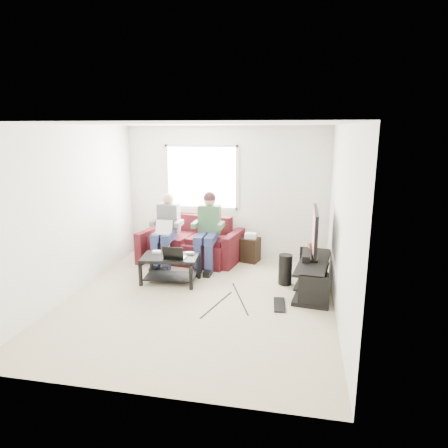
# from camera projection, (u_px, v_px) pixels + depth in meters

# --- Properties ---
(floor) EXTENTS (4.50, 4.50, 0.00)m
(floor) POSITION_uv_depth(u_px,v_px,m) (199.00, 300.00, 6.05)
(floor) COLOR tan
(floor) RESTS_ON ground
(ceiling) EXTENTS (4.50, 4.50, 0.00)m
(ceiling) POSITION_uv_depth(u_px,v_px,m) (196.00, 124.00, 5.45)
(ceiling) COLOR white
(ceiling) RESTS_ON wall_back
(wall_back) EXTENTS (4.50, 0.00, 4.50)m
(wall_back) POSITION_uv_depth(u_px,v_px,m) (226.00, 193.00, 7.90)
(wall_back) COLOR silver
(wall_back) RESTS_ON floor
(wall_front) EXTENTS (4.50, 0.00, 4.50)m
(wall_front) POSITION_uv_depth(u_px,v_px,m) (134.00, 269.00, 3.60)
(wall_front) COLOR silver
(wall_front) RESTS_ON floor
(wall_left) EXTENTS (0.00, 4.50, 4.50)m
(wall_left) POSITION_uv_depth(u_px,v_px,m) (71.00, 211.00, 6.12)
(wall_left) COLOR silver
(wall_left) RESTS_ON floor
(wall_right) EXTENTS (0.00, 4.50, 4.50)m
(wall_right) POSITION_uv_depth(u_px,v_px,m) (341.00, 223.00, 5.38)
(wall_right) COLOR silver
(wall_right) RESTS_ON floor
(window) EXTENTS (1.48, 0.04, 1.28)m
(window) POSITION_uv_depth(u_px,v_px,m) (201.00, 177.00, 7.91)
(window) COLOR white
(window) RESTS_ON wall_back
(sofa) EXTENTS (2.00, 1.14, 0.86)m
(sofa) POSITION_uv_depth(u_px,v_px,m) (192.00, 245.00, 7.83)
(sofa) COLOR #4A121B
(sofa) RESTS_ON floor
(person_left) EXTENTS (0.40, 0.70, 1.36)m
(person_left) POSITION_uv_depth(u_px,v_px,m) (166.00, 227.00, 7.49)
(person_left) COLOR navy
(person_left) RESTS_ON sofa
(person_right) EXTENTS (0.40, 0.71, 1.40)m
(person_right) POSITION_uv_depth(u_px,v_px,m) (208.00, 225.00, 7.35)
(person_right) COLOR navy
(person_right) RESTS_ON sofa
(laptop_silver) EXTENTS (0.36, 0.29, 0.24)m
(laptop_silver) POSITION_uv_depth(u_px,v_px,m) (163.00, 230.00, 7.30)
(laptop_silver) COLOR silver
(laptop_silver) RESTS_ON person_left
(coffee_table) EXTENTS (0.98, 0.66, 0.46)m
(coffee_table) POSITION_uv_depth(u_px,v_px,m) (170.00, 263.00, 6.70)
(coffee_table) COLOR black
(coffee_table) RESTS_ON floor
(laptop_black) EXTENTS (0.35, 0.26, 0.24)m
(laptop_black) POSITION_uv_depth(u_px,v_px,m) (175.00, 251.00, 6.55)
(laptop_black) COLOR black
(laptop_black) RESTS_ON coffee_table
(controller_a) EXTENTS (0.14, 0.10, 0.04)m
(controller_a) POSITION_uv_depth(u_px,v_px,m) (157.00, 252.00, 6.83)
(controller_a) COLOR silver
(controller_a) RESTS_ON coffee_table
(controller_b) EXTENTS (0.14, 0.09, 0.04)m
(controller_b) POSITION_uv_depth(u_px,v_px,m) (168.00, 251.00, 6.86)
(controller_b) COLOR black
(controller_b) RESTS_ON coffee_table
(controller_c) EXTENTS (0.15, 0.11, 0.04)m
(controller_c) POSITION_uv_depth(u_px,v_px,m) (190.00, 253.00, 6.75)
(controller_c) COLOR gray
(controller_c) RESTS_ON coffee_table
(tv_stand) EXTENTS (0.64, 1.54, 0.49)m
(tv_stand) POSITION_uv_depth(u_px,v_px,m) (313.00, 277.00, 6.41)
(tv_stand) COLOR black
(tv_stand) RESTS_ON floor
(tv) EXTENTS (0.12, 1.10, 0.81)m
(tv) POSITION_uv_depth(u_px,v_px,m) (315.00, 231.00, 6.33)
(tv) COLOR black
(tv) RESTS_ON tv_stand
(soundbar) EXTENTS (0.12, 0.50, 0.10)m
(soundbar) POSITION_uv_depth(u_px,v_px,m) (306.00, 255.00, 6.45)
(soundbar) COLOR black
(soundbar) RESTS_ON tv_stand
(drink_cup) EXTENTS (0.08, 0.08, 0.12)m
(drink_cup) POSITION_uv_depth(u_px,v_px,m) (310.00, 246.00, 6.94)
(drink_cup) COLOR #B1724C
(drink_cup) RESTS_ON tv_stand
(console_white) EXTENTS (0.30, 0.22, 0.06)m
(console_white) POSITION_uv_depth(u_px,v_px,m) (314.00, 282.00, 6.01)
(console_white) COLOR silver
(console_white) RESTS_ON tv_stand
(console_grey) EXTENTS (0.34, 0.26, 0.08)m
(console_grey) POSITION_uv_depth(u_px,v_px,m) (313.00, 266.00, 6.67)
(console_grey) COLOR gray
(console_grey) RESTS_ON tv_stand
(console_black) EXTENTS (0.38, 0.30, 0.07)m
(console_black) POSITION_uv_depth(u_px,v_px,m) (313.00, 273.00, 6.34)
(console_black) COLOR black
(console_black) RESTS_ON tv_stand
(subwoofer) EXTENTS (0.22, 0.22, 0.51)m
(subwoofer) POSITION_uv_depth(u_px,v_px,m) (285.00, 270.00, 6.64)
(subwoofer) COLOR black
(subwoofer) RESTS_ON floor
(keyboard_floor) EXTENTS (0.20, 0.50, 0.03)m
(keyboard_floor) POSITION_uv_depth(u_px,v_px,m) (279.00, 305.00, 5.87)
(keyboard_floor) COLOR black
(keyboard_floor) RESTS_ON floor
(end_table) EXTENTS (0.32, 0.32, 0.57)m
(end_table) POSITION_uv_depth(u_px,v_px,m) (250.00, 249.00, 7.78)
(end_table) COLOR black
(end_table) RESTS_ON floor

